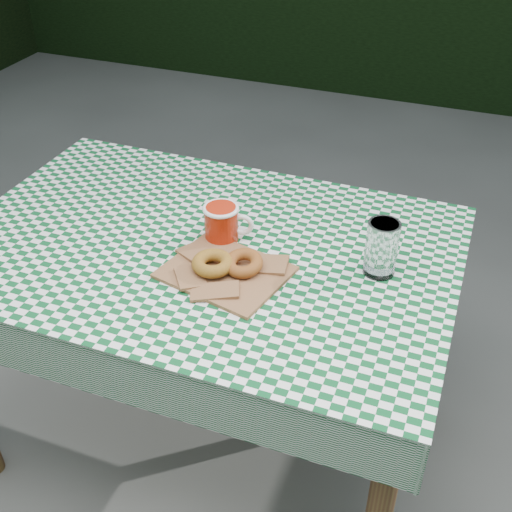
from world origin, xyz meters
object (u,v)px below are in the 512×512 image
at_px(paper_bag, 225,271).
at_px(coffee_mug, 221,223).
at_px(table, 209,350).
at_px(drinking_glass, 382,248).

height_order(paper_bag, coffee_mug, coffee_mug).
bearing_deg(table, drinking_glass, 5.38).
relative_size(table, drinking_glass, 9.08).
xyz_separation_m(coffee_mug, drinking_glass, (0.42, 0.00, 0.02)).
bearing_deg(coffee_mug, paper_bag, -76.37).
distance_m(paper_bag, drinking_glass, 0.38).
height_order(paper_bag, drinking_glass, drinking_glass).
distance_m(table, drinking_glass, 0.64).
height_order(coffee_mug, drinking_glass, drinking_glass).
relative_size(coffee_mug, drinking_glass, 1.24).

